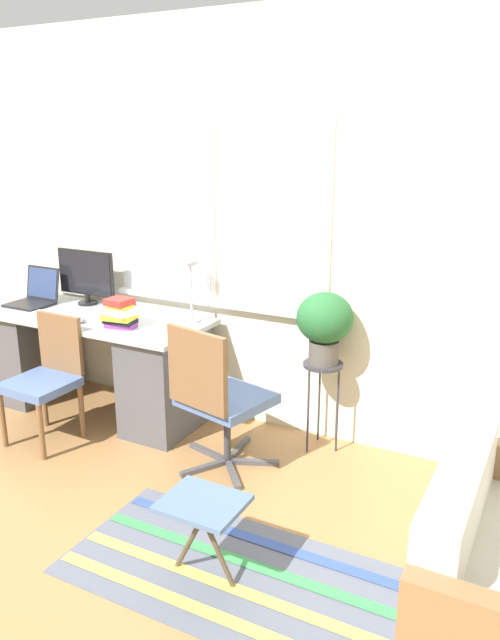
% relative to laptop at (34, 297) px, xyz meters
% --- Properties ---
extents(ground_plane, '(14.00, 14.00, 0.00)m').
position_rel_laptop_xyz_m(ground_plane, '(1.44, -0.36, -0.79)').
color(ground_plane, '#9E7042').
extents(wall_back_with_window, '(9.00, 0.12, 2.70)m').
position_rel_laptop_xyz_m(wall_back_with_window, '(1.44, 0.39, 0.57)').
color(wall_back_with_window, beige).
rests_on(wall_back_with_window, ground_plane).
extents(desk, '(1.73, 0.68, 0.73)m').
position_rel_laptop_xyz_m(desk, '(0.57, -0.03, -0.40)').
color(desk, '#9EA3A8').
rests_on(desk, ground_plane).
extents(laptop, '(0.31, 0.30, 0.27)m').
position_rel_laptop_xyz_m(laptop, '(0.00, 0.00, 0.00)').
color(laptop, black).
rests_on(laptop, desk).
extents(monitor, '(0.50, 0.15, 0.41)m').
position_rel_laptop_xyz_m(monitor, '(0.35, 0.19, 0.16)').
color(monitor, black).
rests_on(monitor, desk).
extents(keyboard, '(0.38, 0.11, 0.02)m').
position_rel_laptop_xyz_m(keyboard, '(0.38, -0.20, -0.05)').
color(keyboard, silver).
rests_on(keyboard, desk).
extents(mouse, '(0.03, 0.06, 0.03)m').
position_rel_laptop_xyz_m(mouse, '(0.66, -0.21, -0.04)').
color(mouse, slate).
rests_on(mouse, desk).
extents(desk_lamp, '(0.11, 0.11, 0.45)m').
position_rel_laptop_xyz_m(desk_lamp, '(1.29, 0.17, 0.28)').
color(desk_lamp, '#ADADB2').
rests_on(desk_lamp, desk).
extents(book_stack, '(0.25, 0.20, 0.19)m').
position_rel_laptop_xyz_m(book_stack, '(0.94, -0.16, 0.04)').
color(book_stack, purple).
rests_on(book_stack, desk).
extents(desk_chair_wooden, '(0.41, 0.42, 0.82)m').
position_rel_laptop_xyz_m(desk_chair_wooden, '(0.60, -0.52, -0.34)').
color(desk_chair_wooden, brown).
rests_on(desk_chair_wooden, ground_plane).
extents(office_chair_swivel, '(0.62, 0.62, 0.92)m').
position_rel_laptop_xyz_m(office_chair_swivel, '(1.79, -0.34, -0.31)').
color(office_chair_swivel, '#47474C').
rests_on(office_chair_swivel, ground_plane).
extents(plant_stand, '(0.25, 0.25, 0.58)m').
position_rel_laptop_xyz_m(plant_stand, '(2.24, 0.19, -0.27)').
color(plant_stand, '#333338').
rests_on(plant_stand, ground_plane).
extents(potted_plant, '(0.35, 0.35, 0.45)m').
position_rel_laptop_xyz_m(potted_plant, '(2.24, 0.19, 0.07)').
color(potted_plant, '#514C47').
rests_on(potted_plant, plant_stand).
extents(floor_rug_striped, '(1.60, 0.81, 0.01)m').
position_rel_laptop_xyz_m(floor_rug_striped, '(2.34, -1.13, -0.78)').
color(floor_rug_striped, '#565B6B').
rests_on(floor_rug_striped, ground_plane).
extents(folding_stool, '(0.36, 0.31, 0.40)m').
position_rel_laptop_xyz_m(folding_stool, '(2.22, -1.21, -0.43)').
color(folding_stool, slate).
rests_on(folding_stool, ground_plane).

